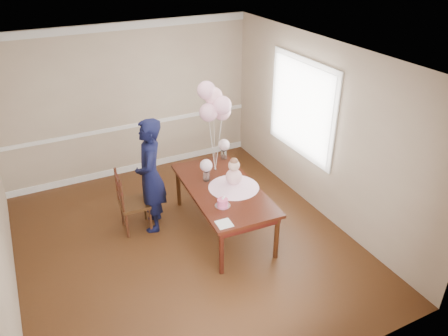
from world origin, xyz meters
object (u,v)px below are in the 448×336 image
dining_table_top (223,189)px  dining_chair_seat (135,204)px  birthday_cake (223,202)px  woman (150,176)px

dining_table_top → dining_chair_seat: 1.33m
birthday_cake → dining_chair_seat: (-0.94, 1.02, -0.34)m
dining_table_top → birthday_cake: birthday_cake is taller
dining_chair_seat → woman: woman is taller
dining_table_top → woman: woman is taller
dining_chair_seat → woman: (0.26, -0.06, 0.44)m
birthday_cake → dining_table_top: bearing=62.8°
birthday_cake → woman: bearing=125.3°
dining_table_top → woman: 1.07m
dining_table_top → dining_chair_seat: bearing=156.1°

